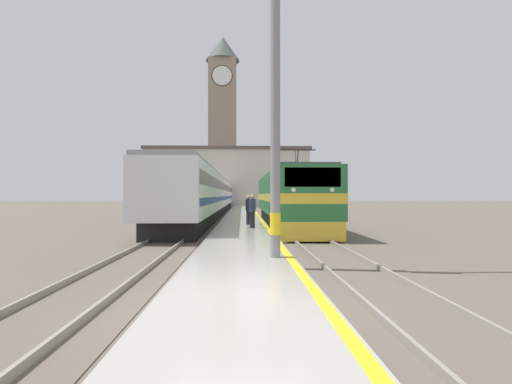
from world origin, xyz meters
The scene contains 11 objects.
ground_plane centered at (0.00, 30.00, 0.00)m, with size 200.00×200.00×0.00m, color #60564C.
platform centered at (0.00, 25.00, 0.16)m, with size 2.84×140.00×0.33m.
rail_track_near centered at (2.89, 25.00, 0.03)m, with size 2.83×140.00×0.16m.
rail_track_far centered at (-3.18, 25.00, 0.03)m, with size 2.84×140.00×0.16m.
locomotive_train centered at (2.89, 18.97, 1.78)m, with size 2.92×19.58×4.44m.
passenger_train centered at (-3.18, 36.00, 2.04)m, with size 2.92×54.69×3.77m.
catenary_mast centered at (0.95, 3.75, 4.75)m, with size 2.30×0.29×8.96m.
person_on_platform centered at (0.35, 15.72, 1.20)m, with size 0.34×0.34×1.66m.
second_waiting_passenger centered at (0.50, 13.33, 1.22)m, with size 0.34×0.34×1.69m.
clock_tower centered at (-3.70, 67.09, 16.74)m, with size 6.25×6.25×31.44m.
station_building centered at (-2.47, 60.14, 4.93)m, with size 27.10×7.95×9.82m.
Camera 1 is at (0.01, -6.99, 2.01)m, focal length 28.00 mm.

